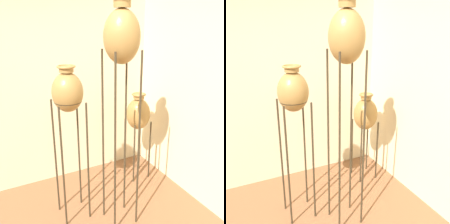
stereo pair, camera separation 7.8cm
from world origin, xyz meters
The scene contains 3 objects.
vase_stand_tall centered at (1.04, 0.90, 1.90)m, with size 0.33×0.33×2.27m.
vase_stand_medium centered at (0.62, 1.21, 1.39)m, with size 0.31×0.31×1.68m.
vase_stand_short centered at (1.67, 1.56, 0.91)m, with size 0.31×0.31×1.20m.
Camera 2 is at (-0.05, -1.19, 2.09)m, focal length 42.00 mm.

